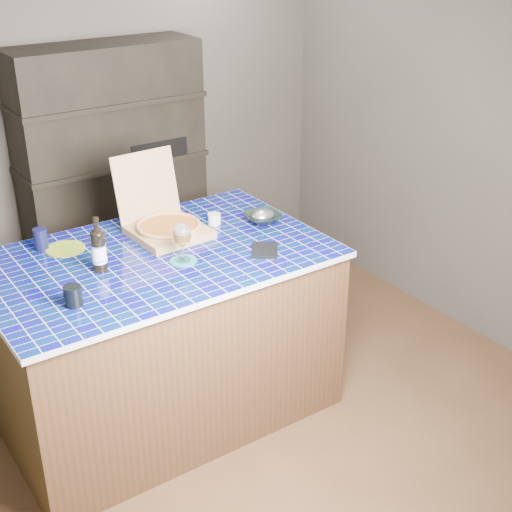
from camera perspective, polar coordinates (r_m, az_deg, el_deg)
room at (r=3.47m, az=-1.37°, el=4.31°), size 3.50×3.50×3.50m
shelving_unit at (r=4.87m, az=-11.26°, el=5.89°), size 1.20×0.41×1.80m
kitchen_island at (r=3.88m, az=-7.62°, el=-6.24°), size 1.74×1.11×0.95m
pizza_box at (r=3.85m, az=-7.19°, el=2.52°), size 0.39×0.47×0.41m
mead_bottle at (r=3.49m, az=-12.47°, el=0.48°), size 0.08×0.08×0.28m
teal_trivet at (r=3.56m, az=-5.83°, el=-0.39°), size 0.14×0.14×0.01m
wine_glass at (r=3.51m, az=-5.93°, el=1.65°), size 0.09×0.09×0.20m
tumbler at (r=3.24m, az=-14.43°, el=-3.10°), size 0.08×0.08×0.09m
dvd_case at (r=3.65m, az=0.71°, el=0.47°), size 0.21×0.22×0.01m
bowl at (r=4.00m, az=0.55°, el=3.08°), size 0.22×0.22×0.05m
foil_contents at (r=3.99m, az=0.55°, el=3.28°), size 0.14×0.11×0.06m
white_jar at (r=3.97m, az=-3.35°, el=2.97°), size 0.07×0.07×0.06m
navy_cup at (r=3.82m, az=-16.84°, el=1.30°), size 0.07×0.07×0.11m
green_trivet at (r=3.80m, az=-15.01°, el=0.57°), size 0.20×0.20×0.01m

